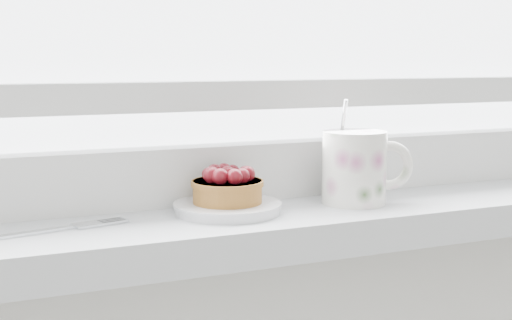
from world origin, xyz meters
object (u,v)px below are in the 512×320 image
saucer (228,208)px  fork (42,231)px  raspberry_tart (227,186)px  floral_mug (357,166)px

saucer → fork: saucer is taller
fork → saucer: bearing=3.0°
saucer → raspberry_tart: raspberry_tart is taller
raspberry_tart → floral_mug: floral_mug is taller
floral_mug → fork: (-0.37, 0.00, -0.04)m
saucer → fork: bearing=-177.0°
saucer → fork: size_ratio=0.69×
raspberry_tart → floral_mug: (0.16, -0.01, 0.01)m
floral_mug → fork: size_ratio=0.70×
floral_mug → fork: bearing=179.9°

